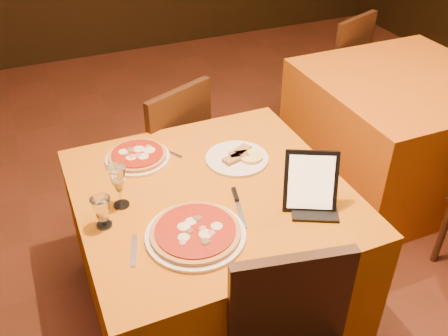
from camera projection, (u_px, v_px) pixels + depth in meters
name	position (u px, v px, depth m)	size (l,w,h in m)	color
floor	(275.00, 290.00, 2.61)	(6.00, 7.00, 0.01)	#5E2D19
main_table	(212.00, 254.00, 2.30)	(1.10, 1.10, 0.75)	#BD690C
side_table	(397.00, 132.00, 3.18)	(1.10, 1.10, 0.75)	#C65E0C
chair_main_far	(160.00, 151.00, 2.85)	(0.40, 0.40, 0.91)	#2F1F0F
chair_side_far	(328.00, 71.00, 3.76)	(0.46, 0.46, 0.91)	black
pizza_near	(196.00, 233.00, 1.84)	(0.37, 0.37, 0.03)	white
pizza_far	(138.00, 157.00, 2.25)	(0.29, 0.29, 0.03)	white
cutlet_dish	(237.00, 157.00, 2.25)	(0.29, 0.29, 0.03)	white
wine_glass	(119.00, 186.00, 1.94)	(0.08, 0.08, 0.19)	#E8DB84
water_glass	(102.00, 212.00, 1.86)	(0.08, 0.08, 0.13)	silver
tablet	(311.00, 181.00, 1.93)	(0.21, 0.02, 0.24)	black
knife	(239.00, 208.00, 1.98)	(0.23, 0.02, 0.01)	#BBBCC2
fork_near	(134.00, 250.00, 1.79)	(0.16, 0.02, 0.01)	silver
fork_far	(170.00, 153.00, 2.30)	(0.14, 0.02, 0.01)	#B9BAC0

